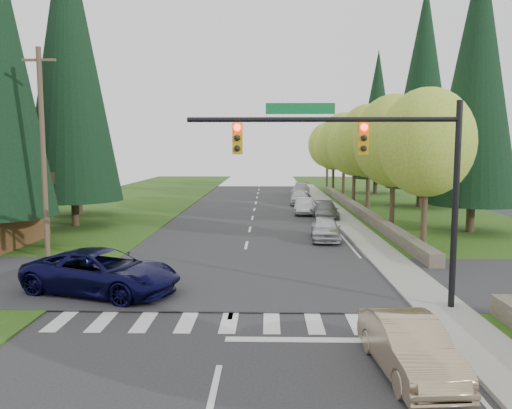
{
  "coord_description": "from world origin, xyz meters",
  "views": [
    {
      "loc": [
        1.17,
        -11.54,
        5.26
      ],
      "look_at": [
        0.65,
        10.67,
        2.8
      ],
      "focal_mm": 35.0,
      "sensor_mm": 36.0,
      "label": 1
    }
  ],
  "objects_px": {
    "sedan_champagne": "(409,346)",
    "parked_car_e": "(301,189)",
    "parked_car_b": "(326,211)",
    "parked_car_c": "(305,206)",
    "suv_navy": "(102,272)",
    "parked_car_d": "(299,197)",
    "parked_car_a": "(325,229)"
  },
  "relations": [
    {
      "from": "sedan_champagne",
      "to": "parked_car_e",
      "type": "bearing_deg",
      "value": 84.29
    },
    {
      "from": "sedan_champagne",
      "to": "parked_car_e",
      "type": "height_order",
      "value": "parked_car_e"
    },
    {
      "from": "parked_car_b",
      "to": "parked_car_c",
      "type": "distance_m",
      "value": 3.28
    },
    {
      "from": "parked_car_c",
      "to": "parked_car_e",
      "type": "xyz_separation_m",
      "value": [
        0.78,
        16.74,
        0.05
      ]
    },
    {
      "from": "suv_navy",
      "to": "parked_car_d",
      "type": "relative_size",
      "value": 1.4
    },
    {
      "from": "sedan_champagne",
      "to": "parked_car_a",
      "type": "xyz_separation_m",
      "value": [
        0.03,
        17.36,
        0.02
      ]
    },
    {
      "from": "suv_navy",
      "to": "parked_car_d",
      "type": "distance_m",
      "value": 31.2
    },
    {
      "from": "parked_car_b",
      "to": "parked_car_d",
      "type": "height_order",
      "value": "parked_car_d"
    },
    {
      "from": "sedan_champagne",
      "to": "suv_navy",
      "type": "xyz_separation_m",
      "value": [
        -9.37,
        6.35,
        0.14
      ]
    },
    {
      "from": "sedan_champagne",
      "to": "parked_car_b",
      "type": "relative_size",
      "value": 0.91
    },
    {
      "from": "parked_car_d",
      "to": "parked_car_e",
      "type": "distance_m",
      "value": 9.78
    },
    {
      "from": "suv_navy",
      "to": "parked_car_a",
      "type": "relative_size",
      "value": 1.43
    },
    {
      "from": "suv_navy",
      "to": "parked_car_a",
      "type": "xyz_separation_m",
      "value": [
        9.4,
        11.01,
        -0.12
      ]
    },
    {
      "from": "suv_navy",
      "to": "parked_car_c",
      "type": "distance_m",
      "value": 24.59
    },
    {
      "from": "parked_car_e",
      "to": "suv_navy",
      "type": "bearing_deg",
      "value": -97.22
    },
    {
      "from": "parked_car_a",
      "to": "parked_car_c",
      "type": "relative_size",
      "value": 1.01
    },
    {
      "from": "suv_navy",
      "to": "parked_car_e",
      "type": "bearing_deg",
      "value": 4.55
    },
    {
      "from": "parked_car_a",
      "to": "parked_car_c",
      "type": "distance_m",
      "value": 11.85
    },
    {
      "from": "parked_car_b",
      "to": "parked_car_c",
      "type": "xyz_separation_m",
      "value": [
        -1.4,
        2.97,
        0.02
      ]
    },
    {
      "from": "parked_car_a",
      "to": "parked_car_d",
      "type": "distance_m",
      "value": 18.85
    },
    {
      "from": "sedan_champagne",
      "to": "parked_car_c",
      "type": "distance_m",
      "value": 29.21
    },
    {
      "from": "parked_car_c",
      "to": "parked_car_b",
      "type": "bearing_deg",
      "value": -57.19
    },
    {
      "from": "parked_car_c",
      "to": "parked_car_e",
      "type": "distance_m",
      "value": 16.76
    },
    {
      "from": "parked_car_b",
      "to": "parked_car_d",
      "type": "xyz_separation_m",
      "value": [
        -1.4,
        9.97,
        0.06
      ]
    },
    {
      "from": "suv_navy",
      "to": "parked_car_d",
      "type": "height_order",
      "value": "suv_navy"
    },
    {
      "from": "parked_car_e",
      "to": "parked_car_c",
      "type": "bearing_deg",
      "value": -85.92
    },
    {
      "from": "suv_navy",
      "to": "parked_car_d",
      "type": "bearing_deg",
      "value": 1.62
    },
    {
      "from": "sedan_champagne",
      "to": "parked_car_d",
      "type": "xyz_separation_m",
      "value": [
        -0.3,
        36.21,
        0.04
      ]
    },
    {
      "from": "parked_car_a",
      "to": "parked_car_e",
      "type": "bearing_deg",
      "value": 92.68
    },
    {
      "from": "suv_navy",
      "to": "parked_car_e",
      "type": "distance_m",
      "value": 40.8
    },
    {
      "from": "parked_car_c",
      "to": "parked_car_e",
      "type": "relative_size",
      "value": 0.82
    },
    {
      "from": "parked_car_d",
      "to": "parked_car_b",
      "type": "bearing_deg",
      "value": -78.87
    }
  ]
}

